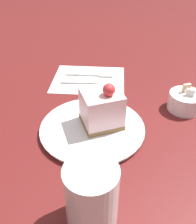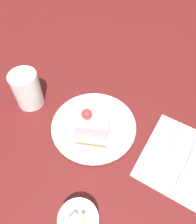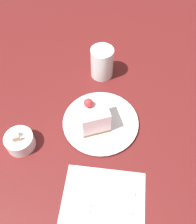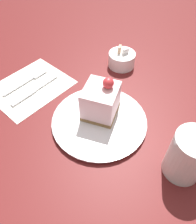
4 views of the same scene
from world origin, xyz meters
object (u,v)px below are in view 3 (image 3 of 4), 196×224
at_px(fork, 97,210).
at_px(drinking_glass, 102,63).
at_px(plate, 101,122).
at_px(cake_slice, 93,116).
at_px(sugar_bowl, 20,141).
at_px(knife, 110,192).

distance_m(fork, drinking_glass, 0.49).
distance_m(plate, fork, 0.27).
height_order(cake_slice, fork, cake_slice).
bearing_deg(cake_slice, fork, 166.59).
height_order(sugar_bowl, drinking_glass, drinking_glass).
bearing_deg(plate, sugar_bowl, 107.91).
distance_m(cake_slice, fork, 0.26).
bearing_deg(fork, cake_slice, 8.72).
xyz_separation_m(plate, fork, (-0.27, 0.01, -0.00)).
height_order(plate, fork, plate).
bearing_deg(cake_slice, plate, -80.16).
xyz_separation_m(plate, cake_slice, (-0.01, 0.02, 0.05)).
height_order(plate, drinking_glass, drinking_glass).
distance_m(plate, cake_slice, 0.05).
bearing_deg(fork, knife, -30.90).
xyz_separation_m(cake_slice, sugar_bowl, (-0.07, 0.22, -0.03)).
height_order(plate, knife, plate).
bearing_deg(cake_slice, drinking_glass, -22.91).
relative_size(knife, sugar_bowl, 1.93).
height_order(cake_slice, sugar_bowl, cake_slice).
height_order(plate, cake_slice, cake_slice).
distance_m(cake_slice, knife, 0.22).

